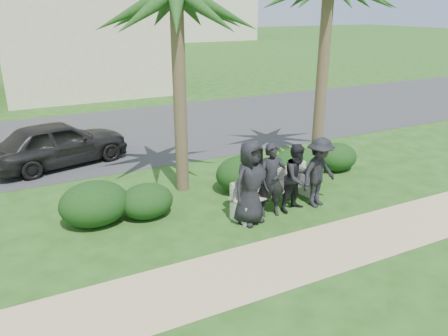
{
  "coord_description": "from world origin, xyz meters",
  "views": [
    {
      "loc": [
        -4.98,
        -7.53,
        4.43
      ],
      "look_at": [
        -0.7,
        1.0,
        0.87
      ],
      "focal_mm": 35.0,
      "sensor_mm": 36.0,
      "label": 1
    }
  ],
  "objects_px": {
    "park_bench": "(276,193)",
    "man_b": "(272,180)",
    "man_c": "(297,178)",
    "man_a": "(251,183)",
    "man_d": "(319,173)",
    "car_a": "(59,143)"
  },
  "relations": [
    {
      "from": "man_c",
      "to": "man_b",
      "type": "bearing_deg",
      "value": 165.08
    },
    {
      "from": "park_bench",
      "to": "man_a",
      "type": "bearing_deg",
      "value": -169.52
    },
    {
      "from": "park_bench",
      "to": "man_a",
      "type": "xyz_separation_m",
      "value": [
        -0.89,
        -0.37,
        0.55
      ]
    },
    {
      "from": "man_c",
      "to": "man_d",
      "type": "relative_size",
      "value": 0.95
    },
    {
      "from": "man_b",
      "to": "man_c",
      "type": "bearing_deg",
      "value": 15.7
    },
    {
      "from": "park_bench",
      "to": "man_b",
      "type": "relative_size",
      "value": 1.47
    },
    {
      "from": "man_b",
      "to": "car_a",
      "type": "height_order",
      "value": "man_b"
    },
    {
      "from": "man_a",
      "to": "man_d",
      "type": "xyz_separation_m",
      "value": [
        1.83,
        0.02,
        -0.09
      ]
    },
    {
      "from": "park_bench",
      "to": "man_a",
      "type": "relative_size",
      "value": 1.34
    },
    {
      "from": "park_bench",
      "to": "car_a",
      "type": "distance_m",
      "value": 6.7
    },
    {
      "from": "man_a",
      "to": "man_d",
      "type": "height_order",
      "value": "man_a"
    },
    {
      "from": "man_a",
      "to": "man_c",
      "type": "bearing_deg",
      "value": -11.41
    },
    {
      "from": "man_a",
      "to": "car_a",
      "type": "height_order",
      "value": "man_a"
    },
    {
      "from": "man_c",
      "to": "car_a",
      "type": "bearing_deg",
      "value": 116.08
    },
    {
      "from": "man_c",
      "to": "man_d",
      "type": "xyz_separation_m",
      "value": [
        0.57,
        -0.05,
        0.04
      ]
    },
    {
      "from": "man_c",
      "to": "man_d",
      "type": "distance_m",
      "value": 0.58
    },
    {
      "from": "man_a",
      "to": "man_d",
      "type": "bearing_deg",
      "value": -13.82
    },
    {
      "from": "man_c",
      "to": "man_a",
      "type": "bearing_deg",
      "value": 170.94
    },
    {
      "from": "man_a",
      "to": "car_a",
      "type": "relative_size",
      "value": 0.47
    },
    {
      "from": "park_bench",
      "to": "car_a",
      "type": "xyz_separation_m",
      "value": [
        -4.06,
        5.32,
        0.29
      ]
    },
    {
      "from": "car_a",
      "to": "man_c",
      "type": "bearing_deg",
      "value": -155.59
    },
    {
      "from": "man_b",
      "to": "man_a",
      "type": "bearing_deg",
      "value": -152.01
    }
  ]
}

